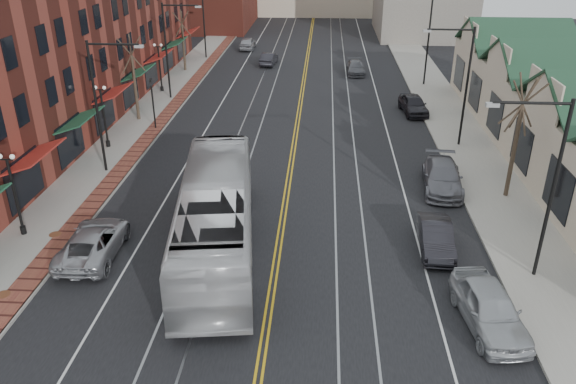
# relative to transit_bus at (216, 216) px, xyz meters

# --- Properties ---
(ground) EXTENTS (160.00, 160.00, 0.00)m
(ground) POSITION_rel_transit_bus_xyz_m (2.84, -7.24, -1.90)
(ground) COLOR black
(ground) RESTS_ON ground
(sidewalk_left) EXTENTS (4.00, 120.00, 0.15)m
(sidewalk_left) POSITION_rel_transit_bus_xyz_m (-9.16, 12.76, -1.82)
(sidewalk_left) COLOR gray
(sidewalk_left) RESTS_ON ground
(sidewalk_right) EXTENTS (4.00, 120.00, 0.15)m
(sidewalk_right) POSITION_rel_transit_bus_xyz_m (14.84, 12.76, -1.82)
(sidewalk_right) COLOR gray
(sidewalk_right) RESTS_ON ground
(building_left) EXTENTS (10.00, 50.00, 11.00)m
(building_left) POSITION_rel_transit_bus_xyz_m (-16.16, 19.76, 3.60)
(building_left) COLOR maroon
(building_left) RESTS_ON ground
(building_right) EXTENTS (8.00, 36.00, 4.60)m
(building_right) POSITION_rel_transit_bus_xyz_m (20.84, 12.76, 0.40)
(building_right) COLOR beige
(building_right) RESTS_ON ground
(streetlight_l_1) EXTENTS (3.33, 0.25, 8.00)m
(streetlight_l_1) POSITION_rel_transit_bus_xyz_m (-8.21, 8.76, 3.13)
(streetlight_l_1) COLOR black
(streetlight_l_1) RESTS_ON sidewalk_left
(streetlight_l_2) EXTENTS (3.33, 0.25, 8.00)m
(streetlight_l_2) POSITION_rel_transit_bus_xyz_m (-8.21, 24.76, 3.13)
(streetlight_l_2) COLOR black
(streetlight_l_2) RESTS_ON sidewalk_left
(streetlight_l_3) EXTENTS (3.33, 0.25, 8.00)m
(streetlight_l_3) POSITION_rel_transit_bus_xyz_m (-8.21, 40.76, 3.13)
(streetlight_l_3) COLOR black
(streetlight_l_3) RESTS_ON sidewalk_left
(streetlight_r_0) EXTENTS (3.33, 0.25, 8.00)m
(streetlight_r_0) POSITION_rel_transit_bus_xyz_m (13.88, -1.24, 3.13)
(streetlight_r_0) COLOR black
(streetlight_r_0) RESTS_ON sidewalk_right
(streetlight_r_1) EXTENTS (3.33, 0.25, 8.00)m
(streetlight_r_1) POSITION_rel_transit_bus_xyz_m (13.88, 14.76, 3.13)
(streetlight_r_1) COLOR black
(streetlight_r_1) RESTS_ON sidewalk_right
(streetlight_r_2) EXTENTS (3.33, 0.25, 8.00)m
(streetlight_r_2) POSITION_rel_transit_bus_xyz_m (13.88, 30.76, 3.13)
(streetlight_r_2) COLOR black
(streetlight_r_2) RESTS_ON sidewalk_right
(lamppost_l_1) EXTENTS (0.84, 0.28, 4.27)m
(lamppost_l_1) POSITION_rel_transit_bus_xyz_m (-9.96, 0.76, 0.31)
(lamppost_l_1) COLOR black
(lamppost_l_1) RESTS_ON sidewalk_left
(lamppost_l_2) EXTENTS (0.84, 0.28, 4.27)m
(lamppost_l_2) POSITION_rel_transit_bus_xyz_m (-9.96, 12.76, 0.31)
(lamppost_l_2) COLOR black
(lamppost_l_2) RESTS_ON sidewalk_left
(lamppost_l_3) EXTENTS (0.84, 0.28, 4.27)m
(lamppost_l_3) POSITION_rel_transit_bus_xyz_m (-9.96, 26.76, 0.31)
(lamppost_l_3) COLOR black
(lamppost_l_3) RESTS_ON sidewalk_left
(tree_left_near) EXTENTS (1.78, 1.37, 6.48)m
(tree_left_near) POSITION_rel_transit_bus_xyz_m (-9.66, 18.76, 1.62)
(tree_left_near) COLOR #382B21
(tree_left_near) RESTS_ON sidewalk_left
(tree_left_far) EXTENTS (1.66, 1.28, 6.02)m
(tree_left_far) POSITION_rel_transit_bus_xyz_m (-9.66, 34.76, 1.38)
(tree_left_far) COLOR #382B21
(tree_left_far) RESTS_ON sidewalk_left
(tree_right_mid) EXTENTS (1.90, 1.46, 6.93)m
(tree_right_mid) POSITION_rel_transit_bus_xyz_m (15.34, 6.76, 1.85)
(tree_right_mid) COLOR #382B21
(tree_right_mid) RESTS_ON sidewalk_right
(manhole_mid) EXTENTS (0.60, 0.60, 0.02)m
(manhole_mid) POSITION_rel_transit_bus_xyz_m (-8.36, -4.24, -1.74)
(manhole_mid) COLOR #592D19
(manhole_mid) RESTS_ON sidewalk_left
(manhole_far) EXTENTS (0.60, 0.60, 0.02)m
(manhole_far) POSITION_rel_transit_bus_xyz_m (-8.36, 0.76, -1.74)
(manhole_far) COLOR #592D19
(manhole_far) RESTS_ON sidewalk_left
(traffic_signal) EXTENTS (0.18, 0.15, 3.80)m
(traffic_signal) POSITION_rel_transit_bus_xyz_m (-7.76, 16.76, 0.45)
(traffic_signal) COLOR black
(traffic_signal) RESTS_ON sidewalk_left
(transit_bus) EXTENTS (4.94, 13.92, 3.79)m
(transit_bus) POSITION_rel_transit_bus_xyz_m (0.00, 0.00, 0.00)
(transit_bus) COLOR silver
(transit_bus) RESTS_ON ground
(parked_suv) EXTENTS (2.59, 5.28, 1.44)m
(parked_suv) POSITION_rel_transit_bus_xyz_m (-5.75, -0.74, -1.18)
(parked_suv) COLOR #A2A3A9
(parked_suv) RESTS_ON ground
(parked_car_a) EXTENTS (2.54, 5.03, 1.64)m
(parked_car_a) POSITION_rel_transit_bus_xyz_m (11.43, -4.73, -1.07)
(parked_car_a) COLOR #ADB0B4
(parked_car_a) RESTS_ON ground
(parked_car_b) EXTENTS (1.64, 4.21, 1.37)m
(parked_car_b) POSITION_rel_transit_bus_xyz_m (10.34, 0.80, -1.21)
(parked_car_b) COLOR black
(parked_car_b) RESTS_ON ground
(parked_car_c) EXTENTS (2.63, 5.44, 1.53)m
(parked_car_c) POSITION_rel_transit_bus_xyz_m (11.88, 7.69, -1.13)
(parked_car_c) COLOR slate
(parked_car_c) RESTS_ON ground
(parked_car_d) EXTENTS (2.30, 4.62, 1.51)m
(parked_car_d) POSITION_rel_transit_bus_xyz_m (12.14, 22.00, -1.14)
(parked_car_d) COLOR black
(parked_car_d) RESTS_ON ground
(distant_car_left) EXTENTS (1.80, 4.12, 1.32)m
(distant_car_left) POSITION_rel_transit_bus_xyz_m (-1.24, 38.29, -1.24)
(distant_car_left) COLOR #232228
(distant_car_left) RESTS_ON ground
(distant_car_right) EXTENTS (1.86, 4.41, 1.27)m
(distant_car_right) POSITION_rel_transit_bus_xyz_m (8.02, 34.95, -1.26)
(distant_car_right) COLOR #595B60
(distant_car_right) RESTS_ON ground
(distant_car_far) EXTENTS (1.75, 4.36, 1.48)m
(distant_car_far) POSITION_rel_transit_bus_xyz_m (-4.60, 46.16, -1.15)
(distant_car_far) COLOR #9C9DA2
(distant_car_far) RESTS_ON ground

